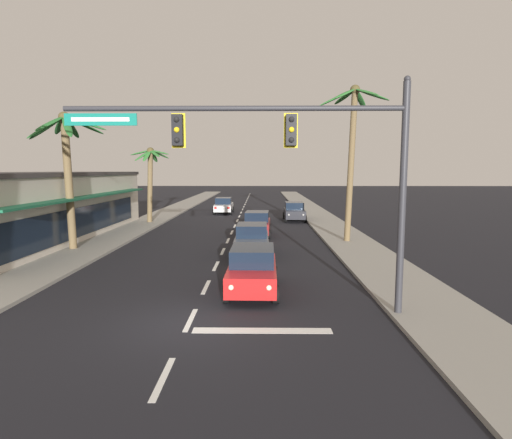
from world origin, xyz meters
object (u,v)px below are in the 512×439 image
at_px(traffic_signal_mast, 297,152).
at_px(palm_right_second, 352,136).
at_px(storefront_strip_left, 30,207).
at_px(sedan_parked_nearest_kerb, 294,211).
at_px(palm_left_third, 150,172).
at_px(sedan_lead_at_stop_bar, 252,269).
at_px(palm_left_second, 66,155).
at_px(sedan_fifth_in_queue, 257,223).
at_px(sedan_third_in_queue, 252,239).
at_px(sedan_oncoming_far, 224,205).

relative_size(traffic_signal_mast, palm_right_second, 1.06).
relative_size(traffic_signal_mast, storefront_strip_left, 0.44).
xyz_separation_m(traffic_signal_mast, sedan_parked_nearest_kerb, (1.92, 25.25, -4.26)).
xyz_separation_m(palm_left_third, palm_right_second, (15.04, -9.51, 2.20)).
xyz_separation_m(sedan_lead_at_stop_bar, palm_left_second, (-10.51, 7.94, 4.54)).
height_order(sedan_fifth_in_queue, sedan_parked_nearest_kerb, same).
xyz_separation_m(sedan_fifth_in_queue, sedan_parked_nearest_kerb, (3.30, 8.82, 0.00)).
distance_m(traffic_signal_mast, sedan_fifth_in_queue, 17.03).
relative_size(sedan_third_in_queue, storefront_strip_left, 0.19).
height_order(sedan_oncoming_far, palm_left_third, palm_left_third).
relative_size(sedan_third_in_queue, palm_right_second, 0.46).
xyz_separation_m(sedan_oncoming_far, sedan_parked_nearest_kerb, (6.98, -6.33, 0.00)).
distance_m(sedan_third_in_queue, sedan_oncoming_far, 22.27).
bearing_deg(storefront_strip_left, sedan_lead_at_stop_bar, -37.13).
height_order(traffic_signal_mast, palm_left_third, traffic_signal_mast).
relative_size(sedan_lead_at_stop_bar, palm_left_second, 0.58).
xyz_separation_m(sedan_oncoming_far, palm_left_second, (-6.87, -20.91, 4.54)).
bearing_deg(sedan_oncoming_far, palm_left_second, -108.19).
xyz_separation_m(sedan_parked_nearest_kerb, storefront_strip_left, (-17.68, -11.66, 1.37)).
bearing_deg(sedan_parked_nearest_kerb, storefront_strip_left, -146.60).
distance_m(sedan_lead_at_stop_bar, sedan_third_in_queue, 6.85).
xyz_separation_m(sedan_oncoming_far, palm_left_third, (-5.47, -8.55, 3.60)).
height_order(palm_left_second, storefront_strip_left, palm_left_second).
bearing_deg(sedan_lead_at_stop_bar, sedan_oncoming_far, 97.19).
relative_size(sedan_lead_at_stop_bar, palm_right_second, 0.46).
height_order(sedan_lead_at_stop_bar, palm_right_second, palm_right_second).
bearing_deg(palm_left_third, sedan_lead_at_stop_bar, -65.83).
distance_m(sedan_lead_at_stop_bar, storefront_strip_left, 18.04).
bearing_deg(palm_left_second, sedan_parked_nearest_kerb, 46.46).
bearing_deg(sedan_oncoming_far, palm_right_second, -62.08).
distance_m(palm_left_second, palm_right_second, 16.73).
relative_size(traffic_signal_mast, sedan_lead_at_stop_bar, 2.31).
relative_size(sedan_parked_nearest_kerb, storefront_strip_left, 0.19).
height_order(sedan_fifth_in_queue, palm_left_second, palm_left_second).
relative_size(sedan_fifth_in_queue, palm_left_third, 0.69).
height_order(sedan_third_in_queue, palm_left_third, palm_left_third).
distance_m(palm_left_third, storefront_strip_left, 11.02).
bearing_deg(sedan_lead_at_stop_bar, sedan_third_in_queue, 91.44).
height_order(sedan_third_in_queue, sedan_fifth_in_queue, same).
relative_size(sedan_parked_nearest_kerb, palm_left_third, 0.69).
bearing_deg(sedan_parked_nearest_kerb, palm_right_second, -77.55).
bearing_deg(traffic_signal_mast, palm_left_second, 138.18).
relative_size(traffic_signal_mast, sedan_fifth_in_queue, 2.30).
bearing_deg(palm_left_second, traffic_signal_mast, -41.82).
bearing_deg(palm_left_third, palm_left_second, -96.49).
bearing_deg(sedan_oncoming_far, sedan_parked_nearest_kerb, -42.20).
relative_size(sedan_lead_at_stop_bar, sedan_third_in_queue, 1.00).
bearing_deg(palm_left_third, sedan_third_in_queue, -56.39).
height_order(sedan_third_in_queue, storefront_strip_left, storefront_strip_left).
height_order(sedan_third_in_queue, sedan_parked_nearest_kerb, same).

